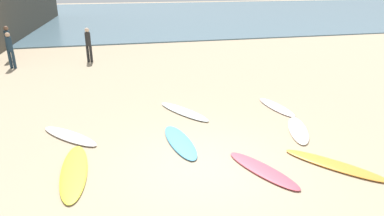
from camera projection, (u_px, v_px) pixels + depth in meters
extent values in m
plane|color=tan|center=(204.00, 167.00, 7.99)|extent=(120.00, 120.00, 0.00)
cube|color=slate|center=(123.00, 15.00, 41.18)|extent=(120.00, 40.00, 0.08)
ellipsoid|color=#E24B5D|center=(263.00, 170.00, 7.81)|extent=(1.28, 2.10, 0.07)
ellipsoid|color=white|center=(298.00, 130.00, 9.88)|extent=(1.22, 2.01, 0.08)
ellipsoid|color=yellow|center=(74.00, 171.00, 7.76)|extent=(0.62, 2.58, 0.07)
ellipsoid|color=#4C9FD6|center=(180.00, 142.00, 9.16)|extent=(0.80, 2.22, 0.08)
ellipsoid|color=orange|center=(334.00, 165.00, 8.02)|extent=(1.85, 2.17, 0.08)
ellipsoid|color=silver|center=(276.00, 107.00, 11.65)|extent=(0.75, 2.00, 0.08)
ellipsoid|color=white|center=(70.00, 136.00, 9.48)|extent=(1.81, 1.92, 0.09)
ellipsoid|color=white|center=(184.00, 111.00, 11.23)|extent=(1.53, 2.23, 0.09)
cylinder|color=#1E3342|center=(14.00, 60.00, 16.64)|extent=(0.14, 0.14, 0.83)
cylinder|color=#1E3342|center=(10.00, 60.00, 16.67)|extent=(0.14, 0.14, 0.83)
cylinder|color=#1E3342|center=(9.00, 44.00, 16.38)|extent=(0.37, 0.37, 0.69)
sphere|color=tan|center=(7.00, 35.00, 16.22)|extent=(0.23, 0.23, 0.23)
cylinder|color=#1E3342|center=(12.00, 53.00, 18.18)|extent=(0.14, 0.14, 0.88)
cylinder|color=#1E3342|center=(9.00, 53.00, 18.17)|extent=(0.14, 0.14, 0.88)
cylinder|color=#1E3342|center=(8.00, 38.00, 17.89)|extent=(0.33, 0.33, 0.73)
sphere|color=brown|center=(6.00, 28.00, 17.72)|extent=(0.24, 0.24, 0.24)
cylinder|color=black|center=(88.00, 54.00, 17.95)|extent=(0.14, 0.14, 0.85)
cylinder|color=black|center=(91.00, 54.00, 17.88)|extent=(0.14, 0.14, 0.85)
cylinder|color=black|center=(88.00, 39.00, 17.64)|extent=(0.39, 0.39, 0.71)
sphere|color=beige|center=(87.00, 30.00, 17.47)|extent=(0.23, 0.23, 0.23)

